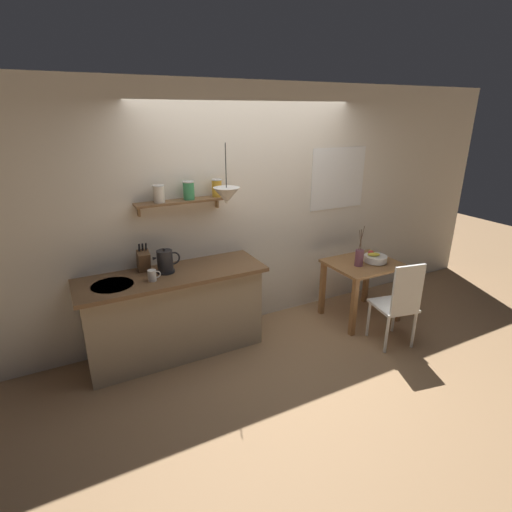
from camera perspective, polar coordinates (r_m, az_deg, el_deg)
name	(u,v)px	position (r m, az deg, el deg)	size (l,w,h in m)	color
ground_plane	(274,342)	(4.45, 2.69, -12.34)	(14.00, 14.00, 0.00)	#A87F56
back_wall	(264,208)	(4.54, 1.11, 6.93)	(6.80, 0.11, 2.70)	silver
kitchen_counter	(175,313)	(4.15, -11.69, -8.08)	(1.83, 0.63, 0.91)	tan
wall_shelf	(185,195)	(3.97, -10.18, 8.69)	(0.91, 0.20, 0.31)	brown
dining_table	(362,273)	(4.86, 15.17, -2.40)	(0.81, 0.68, 0.72)	#9E6B3D
dining_chair_near	(399,302)	(4.40, 20.00, -6.25)	(0.46, 0.47, 0.97)	white
fruit_bowl	(375,258)	(4.82, 16.83, -0.26)	(0.27, 0.27, 0.15)	silver
twig_vase	(359,257)	(4.66, 14.74, -0.20)	(0.10, 0.10, 0.47)	brown
electric_kettle	(165,261)	(3.94, -12.99, -0.78)	(0.27, 0.18, 0.25)	black
knife_block	(143,260)	(4.01, -15.99, -0.59)	(0.11, 0.17, 0.30)	brown
coffee_mug_by_sink	(152,275)	(3.79, -14.78, -2.73)	(0.12, 0.08, 0.11)	white
pendant_lamp	(227,195)	(3.78, -4.28, 8.76)	(0.25, 0.25, 0.56)	black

